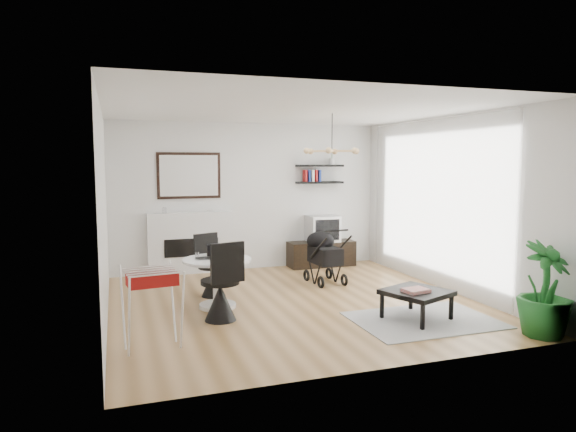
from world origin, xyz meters
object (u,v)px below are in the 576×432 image
object	(u,v)px
potted_plant	(545,289)
coffee_table	(417,293)
dining_table	(217,275)
tv_console	(321,254)
fireplace	(191,235)
stroller	(324,258)
crt_tv	(322,229)
drying_rack	(152,307)

from	to	relation	value
potted_plant	coffee_table	bearing A→B (deg)	135.95
dining_table	potted_plant	distance (m)	4.07
tv_console	coffee_table	distance (m)	3.51
fireplace	tv_console	xyz separation A→B (m)	(2.46, -0.16, -0.45)
dining_table	potted_plant	bearing A→B (deg)	-35.21
coffee_table	fireplace	bearing A→B (deg)	122.29
potted_plant	stroller	bearing A→B (deg)	112.79
fireplace	coffee_table	world-z (taller)	fireplace
coffee_table	dining_table	bearing A→B (deg)	149.60
fireplace	coffee_table	distance (m)	4.34
crt_tv	stroller	bearing A→B (deg)	-111.56
coffee_table	potted_plant	world-z (taller)	potted_plant
tv_console	drying_rack	distance (m)	4.87
fireplace	dining_table	distance (m)	2.33
tv_console	potted_plant	distance (m)	4.60
tv_console	dining_table	size ratio (longest dim) A/B	1.37
stroller	fireplace	bearing A→B (deg)	140.56
drying_rack	stroller	xyz separation A→B (m)	(2.91, 2.24, -0.05)
crt_tv	coffee_table	size ratio (longest dim) A/B	0.61
stroller	potted_plant	bearing A→B (deg)	-71.27
dining_table	stroller	xyz separation A→B (m)	(1.95, 0.91, -0.04)
crt_tv	drying_rack	world-z (taller)	crt_tv
fireplace	drying_rack	xyz separation A→B (m)	(-0.93, -3.65, -0.23)
fireplace	coffee_table	bearing A→B (deg)	-57.71
potted_plant	drying_rack	bearing A→B (deg)	166.67
stroller	potted_plant	world-z (taller)	potted_plant
tv_console	dining_table	bearing A→B (deg)	-138.30
coffee_table	stroller	bearing A→B (deg)	98.33
drying_rack	coffee_table	distance (m)	3.24
crt_tv	potted_plant	size ratio (longest dim) A/B	0.52
tv_console	fireplace	bearing A→B (deg)	176.35
fireplace	potted_plant	bearing A→B (deg)	-54.31
tv_console	dining_table	world-z (taller)	dining_table
tv_console	coffee_table	world-z (taller)	tv_console
crt_tv	stroller	distance (m)	1.38
crt_tv	dining_table	bearing A→B (deg)	-138.58
crt_tv	stroller	world-z (taller)	crt_tv
crt_tv	coffee_table	world-z (taller)	crt_tv
crt_tv	fireplace	bearing A→B (deg)	176.30
dining_table	potted_plant	world-z (taller)	potted_plant
tv_console	stroller	world-z (taller)	stroller
coffee_table	crt_tv	bearing A→B (deg)	87.32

